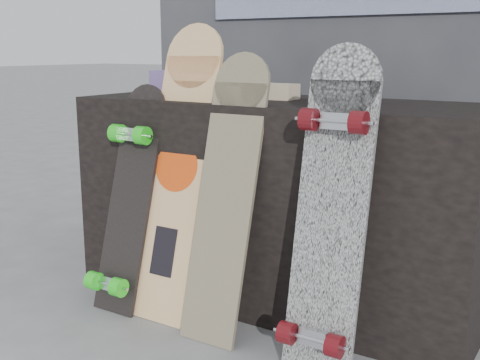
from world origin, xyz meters
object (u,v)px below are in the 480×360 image
Objects in this scene: vendor_table at (279,201)px; longboard_cascadia at (331,207)px; skateboard_dark at (128,195)px; longboard_celtic at (227,187)px; longboard_geisha at (178,162)px.

vendor_table is 0.58m from longboard_cascadia.
skateboard_dark is at bearing -140.87° from vendor_table.
skateboard_dark is (-0.86, 0.03, -0.08)m from longboard_cascadia.
longboard_geisha is at bearing 166.71° from longboard_celtic.
skateboard_dark is (-0.19, -0.08, -0.14)m from longboard_geisha.
longboard_celtic is at bearing 1.95° from skateboard_dark.
longboard_cascadia reaches higher than vendor_table.
longboard_geisha is 1.08× the size of longboard_cascadia.
longboard_celtic is (0.26, -0.06, -0.05)m from longboard_geisha.
skateboard_dark is at bearing 177.67° from longboard_cascadia.
longboard_cascadia is at bearing -6.99° from longboard_celtic.
skateboard_dark is (-0.46, -0.37, 0.04)m from vendor_table.
longboard_cascadia is (0.41, -0.05, -0.00)m from longboard_celtic.
longboard_celtic is at bearing -13.29° from longboard_geisha.
vendor_table is 0.44m from longboard_geisha.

